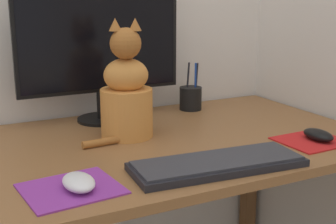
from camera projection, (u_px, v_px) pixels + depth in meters
name	position (u px, v px, depth m)	size (l,w,h in m)	color
desk	(157.00, 170.00, 1.39)	(1.28, 0.76, 0.71)	brown
monitor	(100.00, 50.00, 1.52)	(0.55, 0.17, 0.42)	black
keyboard	(218.00, 164.00, 1.15)	(0.44, 0.19, 0.02)	black
mousepad_left	(71.00, 189.00, 1.03)	(0.22, 0.20, 0.00)	purple
mousepad_right	(312.00, 141.00, 1.36)	(0.19, 0.17, 0.00)	red
computer_mouse_left	(79.00, 182.00, 1.02)	(0.07, 0.11, 0.03)	white
computer_mouse_right	(318.00, 135.00, 1.36)	(0.06, 0.10, 0.03)	black
cat	(126.00, 94.00, 1.37)	(0.25, 0.19, 0.35)	#D6893D
pen_cup	(191.00, 98.00, 1.72)	(0.08, 0.08, 0.17)	black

